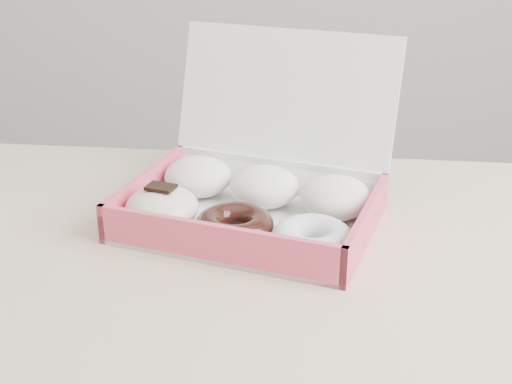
# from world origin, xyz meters

# --- Properties ---
(table) EXTENTS (1.20, 0.80, 0.75)m
(table) POSITION_xyz_m (0.00, 0.00, 0.67)
(table) COLOR #CFB088
(table) RESTS_ON ground
(donut_box) EXTENTS (0.36, 0.34, 0.21)m
(donut_box) POSITION_xyz_m (0.17, 0.17, 0.78)
(donut_box) COLOR white
(donut_box) RESTS_ON table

